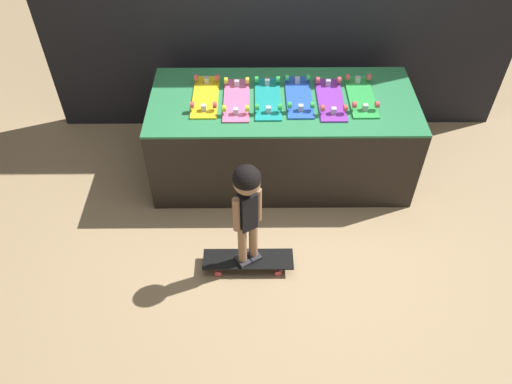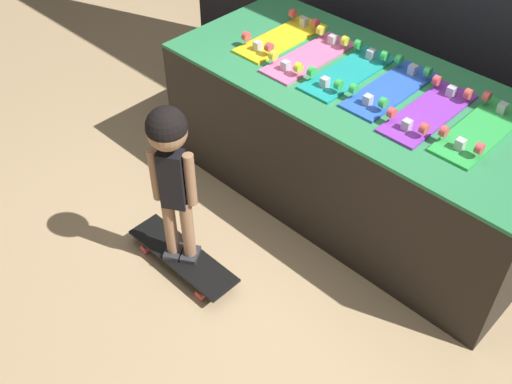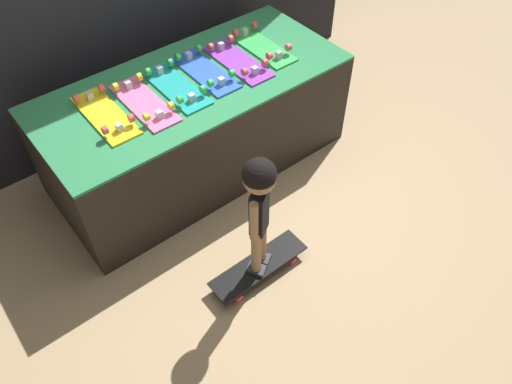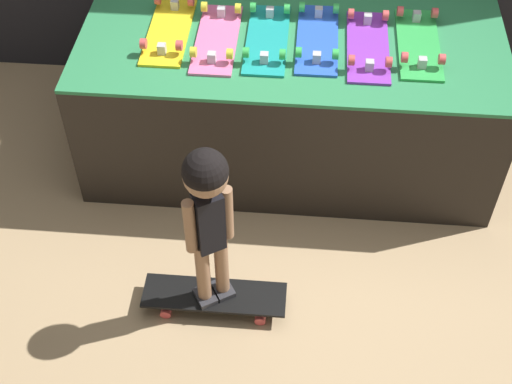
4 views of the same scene
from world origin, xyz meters
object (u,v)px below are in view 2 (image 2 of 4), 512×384
(skateboard_yellow_on_rack, at_px, (281,37))
(skateboard_pink_on_rack, at_px, (309,56))
(skateboard_purple_on_rack, at_px, (429,111))
(skateboard_green_on_rack, at_px, (481,129))
(skateboard_teal_on_rack, at_px, (348,71))
(child, at_px, (170,160))
(skateboard_on_floor, at_px, (183,257))
(skateboard_blue_on_rack, at_px, (390,88))

(skateboard_yellow_on_rack, bearing_deg, skateboard_pink_on_rack, -10.71)
(skateboard_purple_on_rack, xyz_separation_m, skateboard_green_on_rack, (0.26, 0.04, 0.00))
(skateboard_pink_on_rack, distance_m, skateboard_teal_on_rack, 0.26)
(skateboard_pink_on_rack, height_order, child, child)
(skateboard_on_floor, bearing_deg, skateboard_pink_on_rack, 94.82)
(skateboard_pink_on_rack, bearing_deg, skateboard_purple_on_rack, -0.00)
(child, bearing_deg, skateboard_purple_on_rack, 26.91)
(skateboard_purple_on_rack, bearing_deg, skateboard_on_floor, -121.96)
(skateboard_purple_on_rack, height_order, skateboard_on_floor, skateboard_purple_on_rack)
(skateboard_yellow_on_rack, bearing_deg, skateboard_purple_on_rack, -2.71)
(skateboard_green_on_rack, bearing_deg, skateboard_pink_on_rack, -177.54)
(skateboard_pink_on_rack, relative_size, skateboard_on_floor, 0.88)
(skateboard_teal_on_rack, distance_m, child, 1.11)
(skateboard_yellow_on_rack, height_order, child, child)
(skateboard_teal_on_rack, height_order, skateboard_purple_on_rack, same)
(skateboard_yellow_on_rack, height_order, skateboard_on_floor, skateboard_yellow_on_rack)
(skateboard_pink_on_rack, xyz_separation_m, skateboard_green_on_rack, (1.02, 0.04, 0.00))
(skateboard_yellow_on_rack, distance_m, skateboard_pink_on_rack, 0.26)
(skateboard_teal_on_rack, height_order, skateboard_blue_on_rack, same)
(skateboard_blue_on_rack, relative_size, skateboard_purple_on_rack, 1.00)
(skateboard_teal_on_rack, relative_size, skateboard_on_floor, 0.88)
(skateboard_purple_on_rack, relative_size, skateboard_green_on_rack, 1.00)
(skateboard_yellow_on_rack, bearing_deg, child, -72.95)
(skateboard_green_on_rack, bearing_deg, skateboard_on_floor, -129.57)
(skateboard_yellow_on_rack, relative_size, skateboard_blue_on_rack, 1.00)
(skateboard_yellow_on_rack, bearing_deg, skateboard_green_on_rack, -0.20)
(skateboard_purple_on_rack, xyz_separation_m, child, (-0.67, -1.08, -0.05))
(skateboard_pink_on_rack, height_order, skateboard_green_on_rack, same)
(skateboard_green_on_rack, xyz_separation_m, skateboard_on_floor, (-0.93, -1.13, -0.73))
(skateboard_teal_on_rack, xyz_separation_m, child, (-0.16, -1.10, -0.05))
(skateboard_purple_on_rack, distance_m, skateboard_on_floor, 1.47)
(skateboard_teal_on_rack, distance_m, skateboard_green_on_rack, 0.77)
(skateboard_on_floor, bearing_deg, skateboard_yellow_on_rack, 107.05)
(skateboard_pink_on_rack, height_order, skateboard_on_floor, skateboard_pink_on_rack)
(skateboard_teal_on_rack, relative_size, skateboard_green_on_rack, 1.00)
(skateboard_blue_on_rack, bearing_deg, skateboard_green_on_rack, 0.30)
(skateboard_teal_on_rack, bearing_deg, skateboard_on_floor, -98.48)
(skateboard_blue_on_rack, height_order, skateboard_on_floor, skateboard_blue_on_rack)
(skateboard_yellow_on_rack, relative_size, skateboard_green_on_rack, 1.00)
(skateboard_purple_on_rack, height_order, child, child)
(skateboard_pink_on_rack, bearing_deg, skateboard_on_floor, -85.18)
(skateboard_on_floor, bearing_deg, skateboard_teal_on_rack, 81.52)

